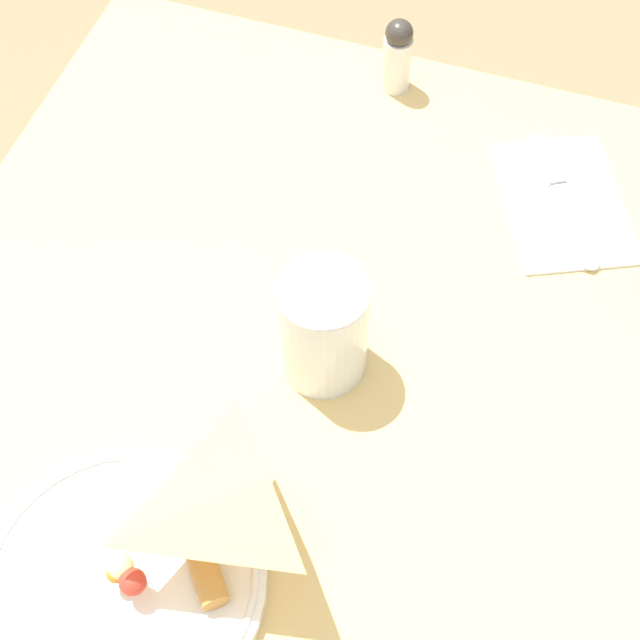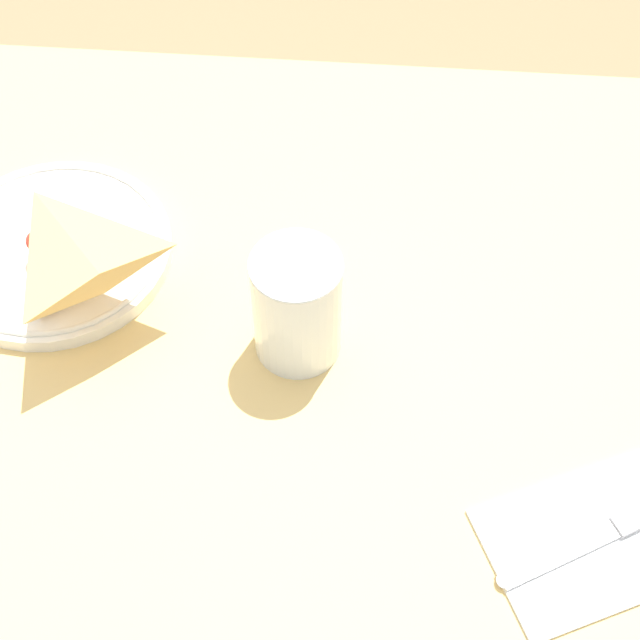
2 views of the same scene
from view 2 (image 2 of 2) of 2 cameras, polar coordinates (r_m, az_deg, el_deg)
The scene contains 6 objects.
ground_plane at distance 1.65m, azimuth -7.96°, elevation -14.72°, with size 6.00×6.00×0.00m, color #997A56.
dining_table at distance 1.08m, azimuth -11.78°, elevation -2.41°, with size 1.28×0.78×0.74m.
plate_pizza at distance 1.04m, azimuth -15.22°, elevation 4.05°, with size 0.24×0.24×0.05m.
milk_glass at distance 0.91m, azimuth -1.34°, elevation 0.60°, with size 0.08×0.08×0.12m.
napkin_folded at distance 0.88m, azimuth 15.58°, elevation -12.27°, with size 0.22×0.19×0.00m.
butter_knife at distance 0.88m, azimuth 16.12°, elevation -11.89°, with size 0.17×0.11×0.01m.
Camera 2 is at (-0.27, 0.56, 1.53)m, focal length 55.00 mm.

